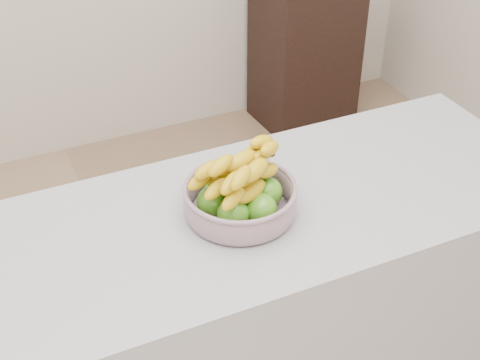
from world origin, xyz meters
The scene contains 3 objects.
counter centered at (0.00, 0.08, 0.45)m, with size 2.00×0.60×0.90m, color #A3A2AB.
cabinet centered at (1.31, 1.78, 0.44)m, with size 0.49×0.39×0.88m, color black.
fruit_bowl centered at (0.15, 0.08, 0.96)m, with size 0.28×0.28×0.17m.
Camera 1 is at (-0.39, -1.10, 1.92)m, focal length 50.00 mm.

